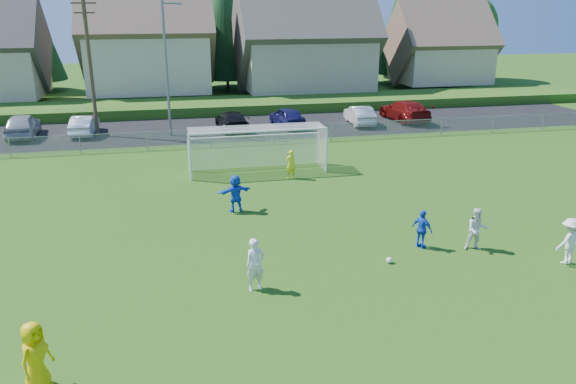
% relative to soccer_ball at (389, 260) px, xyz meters
% --- Properties ---
extents(ground, '(160.00, 160.00, 0.00)m').
position_rel_soccer_ball_xyz_m(ground, '(-2.72, -3.54, -0.11)').
color(ground, '#193D0C').
rests_on(ground, ground).
extents(asphalt_lot, '(60.00, 60.00, 0.00)m').
position_rel_soccer_ball_xyz_m(asphalt_lot, '(-2.72, 23.96, -0.10)').
color(asphalt_lot, black).
rests_on(asphalt_lot, ground).
extents(grass_embankment, '(70.00, 6.00, 0.80)m').
position_rel_soccer_ball_xyz_m(grass_embankment, '(-2.72, 31.46, 0.29)').
color(grass_embankment, '#1E420F').
rests_on(grass_embankment, ground).
extents(soccer_ball, '(0.22, 0.22, 0.22)m').
position_rel_soccer_ball_xyz_m(soccer_ball, '(0.00, 0.00, 0.00)').
color(soccer_ball, white).
rests_on(soccer_ball, ground).
extents(referee, '(0.95, 1.06, 1.81)m').
position_rel_soccer_ball_xyz_m(referee, '(-10.78, -4.72, 0.80)').
color(referee, '#E8C204').
rests_on(referee, ground).
extents(player_white_a, '(0.72, 0.57, 1.75)m').
position_rel_soccer_ball_xyz_m(player_white_a, '(-4.95, -0.88, 0.76)').
color(player_white_a, silver).
rests_on(player_white_a, ground).
extents(player_white_b, '(0.93, 0.81, 1.64)m').
position_rel_soccer_ball_xyz_m(player_white_b, '(3.58, 0.41, 0.71)').
color(player_white_b, silver).
rests_on(player_white_b, ground).
extents(player_white_c, '(1.20, 0.86, 1.69)m').
position_rel_soccer_ball_xyz_m(player_white_c, '(6.15, -1.32, 0.73)').
color(player_white_c, silver).
rests_on(player_white_c, ground).
extents(player_blue_a, '(0.76, 0.94, 1.50)m').
position_rel_soccer_ball_xyz_m(player_blue_a, '(1.68, 1.01, 0.64)').
color(player_blue_a, blue).
rests_on(player_blue_a, ground).
extents(player_blue_b, '(1.63, 0.86, 1.67)m').
position_rel_soccer_ball_xyz_m(player_blue_b, '(-4.66, 6.43, 0.73)').
color(player_blue_b, blue).
rests_on(player_blue_b, ground).
extents(goalkeeper, '(0.62, 0.47, 1.54)m').
position_rel_soccer_ball_xyz_m(goalkeeper, '(-1.22, 10.72, 0.66)').
color(goalkeeper, yellow).
rests_on(goalkeeper, ground).
extents(car_a, '(2.14, 4.84, 1.62)m').
position_rel_soccer_ball_xyz_m(car_a, '(-17.20, 24.17, 0.70)').
color(car_a, '#999CA0').
rests_on(car_a, ground).
extents(car_b, '(1.68, 4.19, 1.36)m').
position_rel_soccer_ball_xyz_m(car_b, '(-13.11, 23.97, 0.57)').
color(car_b, white).
rests_on(car_b, ground).
extents(car_d, '(2.21, 4.85, 1.38)m').
position_rel_soccer_ball_xyz_m(car_d, '(-2.81, 23.28, 0.58)').
color(car_d, black).
rests_on(car_d, ground).
extents(car_e, '(2.27, 4.44, 1.45)m').
position_rel_soccer_ball_xyz_m(car_e, '(1.39, 23.71, 0.61)').
color(car_e, '#17164E').
rests_on(car_e, ground).
extents(car_f, '(1.78, 4.38, 1.41)m').
position_rel_soccer_ball_xyz_m(car_f, '(6.95, 23.26, 0.60)').
color(car_f, silver).
rests_on(car_f, ground).
extents(car_g, '(2.65, 5.70, 1.61)m').
position_rel_soccer_ball_xyz_m(car_g, '(10.87, 23.82, 0.70)').
color(car_g, '#620C0A').
rests_on(car_g, ground).
extents(soccer_goal, '(7.42, 1.90, 2.50)m').
position_rel_soccer_ball_xyz_m(soccer_goal, '(-2.72, 12.51, 1.52)').
color(soccer_goal, white).
rests_on(soccer_goal, ground).
extents(chainlink_fence, '(52.06, 0.06, 1.20)m').
position_rel_soccer_ball_xyz_m(chainlink_fence, '(-2.72, 18.46, 0.52)').
color(chainlink_fence, gray).
rests_on(chainlink_fence, ground).
extents(streetlight, '(1.38, 0.18, 9.00)m').
position_rel_soccer_ball_xyz_m(streetlight, '(-7.17, 22.46, 4.73)').
color(streetlight, slate).
rests_on(streetlight, ground).
extents(utility_pole, '(1.60, 0.26, 10.00)m').
position_rel_soccer_ball_xyz_m(utility_pole, '(-12.22, 23.46, 5.04)').
color(utility_pole, '#473321').
rests_on(utility_pole, ground).
extents(houses_row, '(53.90, 11.45, 13.27)m').
position_rel_soccer_ball_xyz_m(houses_row, '(-0.74, 38.92, 7.22)').
color(houses_row, tan).
rests_on(houses_row, ground).
extents(tree_row, '(65.98, 12.36, 13.80)m').
position_rel_soccer_ball_xyz_m(tree_row, '(-1.67, 45.20, 6.80)').
color(tree_row, '#382616').
rests_on(tree_row, ground).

